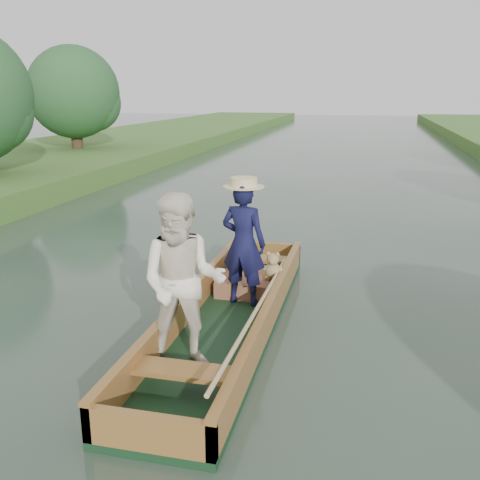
# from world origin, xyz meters

# --- Properties ---
(ground) EXTENTS (120.00, 120.00, 0.00)m
(ground) POSITION_xyz_m (0.00, 0.00, 0.00)
(ground) COLOR #283D30
(ground) RESTS_ON ground
(trees_far) EXTENTS (22.92, 12.22, 4.48)m
(trees_far) POSITION_xyz_m (0.17, 8.83, 2.54)
(trees_far) COLOR #47331E
(trees_far) RESTS_ON ground
(punt) EXTENTS (1.21, 5.00, 1.86)m
(punt) POSITION_xyz_m (-0.06, -0.28, 0.63)
(punt) COLOR black
(punt) RESTS_ON ground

